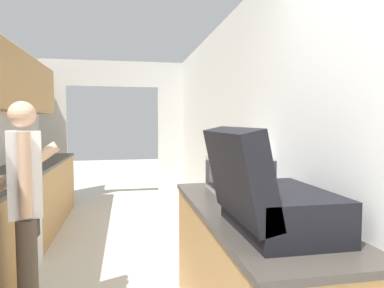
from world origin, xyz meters
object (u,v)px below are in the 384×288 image
(suitcase, at_px, (265,197))
(knife, at_px, (14,170))
(book_stack, at_px, (251,200))
(microwave, at_px, (237,174))
(person, at_px, (25,209))

(suitcase, distance_m, knife, 3.05)
(suitcase, distance_m, book_stack, 0.53)
(knife, bearing_deg, suitcase, -37.31)
(suitcase, height_order, knife, suitcase)
(book_stack, bearing_deg, suitcase, -103.18)
(microwave, distance_m, book_stack, 0.44)
(book_stack, relative_size, knife, 0.89)
(person, distance_m, knife, 1.57)
(microwave, distance_m, knife, 2.51)
(person, distance_m, book_stack, 1.53)
(person, distance_m, microwave, 1.52)
(person, height_order, microwave, person)
(microwave, bearing_deg, knife, 143.63)
(person, height_order, suitcase, person)
(knife, bearing_deg, microwave, -21.12)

